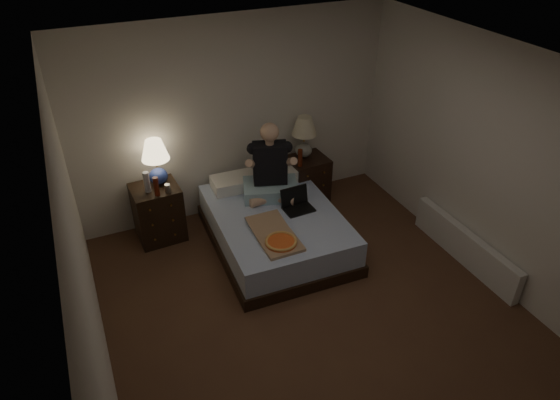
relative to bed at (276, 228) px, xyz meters
name	(u,v)px	position (x,y,z in m)	size (l,w,h in m)	color
floor	(316,314)	(-0.09, -1.23, -0.23)	(4.00, 4.50, 0.00)	brown
ceiling	(330,74)	(-0.09, -1.23, 2.27)	(4.00, 4.50, 0.00)	white
wall_back	(235,118)	(-0.09, 1.02, 1.02)	(4.00, 2.50, 0.00)	silver
wall_left	(84,275)	(-2.09, -1.23, 1.02)	(4.50, 2.50, 0.00)	silver
wall_right	(495,167)	(1.91, -1.23, 1.02)	(4.50, 2.50, 0.00)	silver
bed	(276,228)	(0.00, 0.00, 0.00)	(1.38, 1.84, 0.46)	#5D7BBB
nightstand_left	(158,213)	(-1.23, 0.72, 0.12)	(0.54, 0.48, 0.70)	black
nightstand_right	(307,180)	(0.78, 0.72, 0.09)	(0.50, 0.45, 0.65)	black
lamp_left	(156,162)	(-1.15, 0.80, 0.75)	(0.32, 0.32, 0.56)	#283D95
lamp_right	(304,137)	(0.75, 0.79, 0.70)	(0.32, 0.32, 0.56)	gray
water_bottle	(147,182)	(-1.30, 0.67, 0.59)	(0.07, 0.07, 0.25)	silver
soda_can	(168,188)	(-1.10, 0.56, 0.52)	(0.07, 0.07, 0.10)	#AEAEA9
beer_bottle_left	(156,186)	(-1.22, 0.55, 0.58)	(0.06, 0.06, 0.23)	#5B1A0D
beer_bottle_right	(300,158)	(0.59, 0.58, 0.53)	(0.06, 0.06, 0.23)	#561C0C
person	(270,162)	(0.10, 0.37, 0.69)	(0.66, 0.52, 0.93)	black
laptop	(299,201)	(0.27, -0.06, 0.35)	(0.34, 0.28, 0.24)	black
pizza_box	(281,242)	(-0.20, -0.59, 0.27)	(0.40, 0.76, 0.08)	tan
radiator	(465,246)	(1.84, -1.17, -0.03)	(0.10, 1.60, 0.40)	silver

